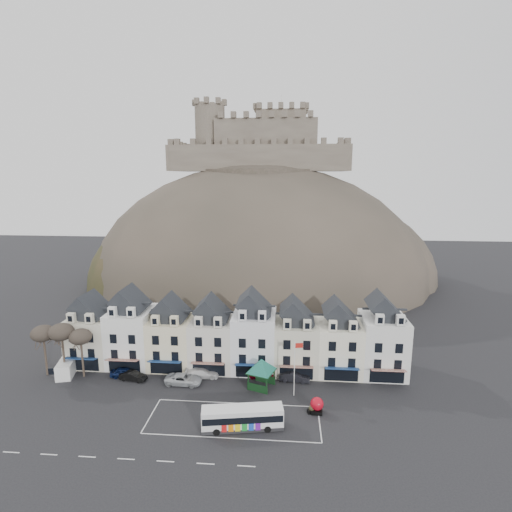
{
  "coord_description": "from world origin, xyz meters",
  "views": [
    {
      "loc": [
        8.63,
        -44.64,
        31.11
      ],
      "look_at": [
        3.02,
        24.0,
        16.98
      ],
      "focal_mm": 28.0,
      "sensor_mm": 36.0,
      "label": 1
    }
  ],
  "objects_px": {
    "flagpole": "(295,365)",
    "car_navy": "(125,372)",
    "car_white": "(202,373)",
    "white_van": "(67,367)",
    "red_buoy": "(317,405)",
    "car_black": "(133,376)",
    "bus": "(242,417)",
    "bus_shelter": "(261,365)",
    "car_charcoal": "(295,376)",
    "car_maroon": "(261,374)",
    "car_silver": "(183,379)"
  },
  "relations": [
    {
      "from": "flagpole",
      "to": "car_navy",
      "type": "relative_size",
      "value": 1.88
    },
    {
      "from": "flagpole",
      "to": "car_white",
      "type": "bearing_deg",
      "value": 164.07
    },
    {
      "from": "white_van",
      "to": "red_buoy",
      "type": "bearing_deg",
      "value": -25.13
    },
    {
      "from": "red_buoy",
      "to": "car_black",
      "type": "bearing_deg",
      "value": 167.13
    },
    {
      "from": "bus",
      "to": "bus_shelter",
      "type": "bearing_deg",
      "value": 70.72
    },
    {
      "from": "flagpole",
      "to": "white_van",
      "type": "height_order",
      "value": "flagpole"
    },
    {
      "from": "red_buoy",
      "to": "car_navy",
      "type": "xyz_separation_m",
      "value": [
        -29.31,
        7.26,
        -0.35
      ]
    },
    {
      "from": "flagpole",
      "to": "car_charcoal",
      "type": "height_order",
      "value": "flagpole"
    },
    {
      "from": "bus",
      "to": "car_white",
      "type": "bearing_deg",
      "value": 112.68
    },
    {
      "from": "bus",
      "to": "white_van",
      "type": "distance_m",
      "value": 31.42
    },
    {
      "from": "white_van",
      "to": "flagpole",
      "type": "bearing_deg",
      "value": -19.72
    },
    {
      "from": "red_buoy",
      "to": "car_maroon",
      "type": "height_order",
      "value": "red_buoy"
    },
    {
      "from": "red_buoy",
      "to": "white_van",
      "type": "height_order",
      "value": "white_van"
    },
    {
      "from": "bus_shelter",
      "to": "flagpole",
      "type": "relative_size",
      "value": 0.81
    },
    {
      "from": "car_silver",
      "to": "car_maroon",
      "type": "height_order",
      "value": "car_silver"
    },
    {
      "from": "flagpole",
      "to": "white_van",
      "type": "xyz_separation_m",
      "value": [
        -35.85,
        3.33,
        -3.55
      ]
    },
    {
      "from": "red_buoy",
      "to": "car_black",
      "type": "distance_m",
      "value": 28.3
    },
    {
      "from": "red_buoy",
      "to": "car_black",
      "type": "relative_size",
      "value": 0.51
    },
    {
      "from": "bus_shelter",
      "to": "red_buoy",
      "type": "height_order",
      "value": "bus_shelter"
    },
    {
      "from": "red_buoy",
      "to": "car_navy",
      "type": "relative_size",
      "value": 0.49
    },
    {
      "from": "bus",
      "to": "car_maroon",
      "type": "distance_m",
      "value": 12.56
    },
    {
      "from": "car_black",
      "to": "car_maroon",
      "type": "height_order",
      "value": "car_maroon"
    },
    {
      "from": "bus_shelter",
      "to": "car_navy",
      "type": "distance_m",
      "value": 21.75
    },
    {
      "from": "bus",
      "to": "car_maroon",
      "type": "relative_size",
      "value": 2.34
    },
    {
      "from": "bus_shelter",
      "to": "red_buoy",
      "type": "relative_size",
      "value": 3.11
    },
    {
      "from": "bus_shelter",
      "to": "white_van",
      "type": "height_order",
      "value": "bus_shelter"
    },
    {
      "from": "car_navy",
      "to": "car_white",
      "type": "height_order",
      "value": "car_navy"
    },
    {
      "from": "car_white",
      "to": "car_black",
      "type": "bearing_deg",
      "value": 93.63
    },
    {
      "from": "bus",
      "to": "flagpole",
      "type": "height_order",
      "value": "flagpole"
    },
    {
      "from": "car_maroon",
      "to": "car_charcoal",
      "type": "relative_size",
      "value": 0.94
    },
    {
      "from": "bus_shelter",
      "to": "car_black",
      "type": "height_order",
      "value": "bus_shelter"
    },
    {
      "from": "bus_shelter",
      "to": "car_maroon",
      "type": "bearing_deg",
      "value": 114.45
    },
    {
      "from": "white_van",
      "to": "bus",
      "type": "bearing_deg",
      "value": -35.75
    },
    {
      "from": "bus_shelter",
      "to": "car_maroon",
      "type": "height_order",
      "value": "bus_shelter"
    },
    {
      "from": "red_buoy",
      "to": "white_van",
      "type": "xyz_separation_m",
      "value": [
        -38.74,
        7.33,
        0.07
      ]
    },
    {
      "from": "flagpole",
      "to": "car_charcoal",
      "type": "xyz_separation_m",
      "value": [
        0.05,
        4.08,
        -3.95
      ]
    },
    {
      "from": "bus_shelter",
      "to": "car_maroon",
      "type": "xyz_separation_m",
      "value": [
        -0.2,
        2.5,
        -2.76
      ]
    },
    {
      "from": "bus_shelter",
      "to": "car_silver",
      "type": "distance_m",
      "value": 12.12
    },
    {
      "from": "white_van",
      "to": "bus_shelter",
      "type": "bearing_deg",
      "value": -17.16
    },
    {
      "from": "bus_shelter",
      "to": "car_black",
      "type": "distance_m",
      "value": 20.01
    },
    {
      "from": "bus",
      "to": "bus_shelter",
      "type": "relative_size",
      "value": 1.54
    },
    {
      "from": "car_charcoal",
      "to": "flagpole",
      "type": "bearing_deg",
      "value": -175.49
    },
    {
      "from": "car_charcoal",
      "to": "car_navy",
      "type": "bearing_deg",
      "value": 96.97
    },
    {
      "from": "red_buoy",
      "to": "car_navy",
      "type": "height_order",
      "value": "red_buoy"
    },
    {
      "from": "car_navy",
      "to": "bus",
      "type": "bearing_deg",
      "value": -125.74
    },
    {
      "from": "car_white",
      "to": "car_charcoal",
      "type": "relative_size",
      "value": 1.09
    },
    {
      "from": "car_charcoal",
      "to": "white_van",
      "type": "bearing_deg",
      "value": 96.41
    },
    {
      "from": "red_buoy",
      "to": "bus",
      "type": "bearing_deg",
      "value": -156.58
    },
    {
      "from": "white_van",
      "to": "car_black",
      "type": "distance_m",
      "value": 11.21
    },
    {
      "from": "bus",
      "to": "red_buoy",
      "type": "xyz_separation_m",
      "value": [
        9.47,
        4.1,
        -0.47
      ]
    }
  ]
}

